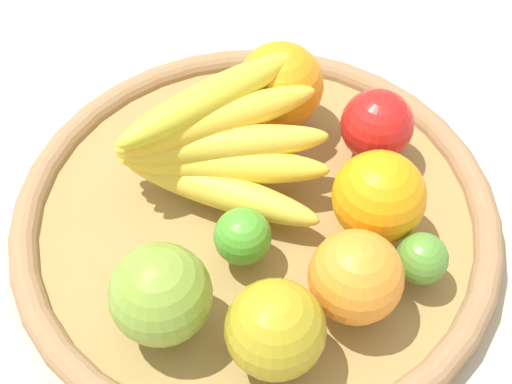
% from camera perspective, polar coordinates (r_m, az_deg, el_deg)
% --- Properties ---
extents(ground_plane, '(2.40, 2.40, 0.00)m').
position_cam_1_polar(ground_plane, '(0.68, -0.00, -2.84)').
color(ground_plane, '#BBB39F').
rests_on(ground_plane, ground).
extents(basket, '(0.43, 0.43, 0.03)m').
position_cam_1_polar(basket, '(0.67, -0.00, -2.00)').
color(basket, '#9D8047').
rests_on(basket, ground_plane).
extents(apple_1, '(0.07, 0.07, 0.07)m').
position_cam_1_polar(apple_1, '(0.68, 9.19, 5.05)').
color(apple_1, red).
rests_on(apple_1, basket).
extents(orange_2, '(0.09, 0.09, 0.07)m').
position_cam_1_polar(orange_2, '(0.58, 7.62, -6.43)').
color(orange_2, orange).
rests_on(orange_2, basket).
extents(banana_bunch, '(0.18, 0.19, 0.09)m').
position_cam_1_polar(banana_bunch, '(0.65, -2.85, 3.70)').
color(banana_bunch, yellow).
rests_on(banana_bunch, basket).
extents(apple_2, '(0.10, 0.10, 0.08)m').
position_cam_1_polar(apple_2, '(0.57, -7.28, -7.74)').
color(apple_2, '#7DA337').
rests_on(apple_2, basket).
extents(apple_0, '(0.08, 0.08, 0.07)m').
position_cam_1_polar(apple_0, '(0.55, 1.48, -10.43)').
color(apple_0, '#A99A20').
rests_on(apple_0, basket).
extents(orange_1, '(0.11, 0.11, 0.08)m').
position_cam_1_polar(orange_1, '(0.62, 9.33, -0.38)').
color(orange_1, orange).
rests_on(orange_1, basket).
extents(lime_0, '(0.06, 0.06, 0.04)m').
position_cam_1_polar(lime_0, '(0.61, 12.50, -4.98)').
color(lime_0, '#559132').
rests_on(lime_0, basket).
extents(orange_0, '(0.10, 0.10, 0.08)m').
position_cam_1_polar(orange_0, '(0.70, 1.87, 8.13)').
color(orange_0, orange).
rests_on(orange_0, basket).
extents(lime_1, '(0.07, 0.07, 0.05)m').
position_cam_1_polar(lime_1, '(0.61, -1.03, -3.39)').
color(lime_1, '#4DA42E').
rests_on(lime_1, basket).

